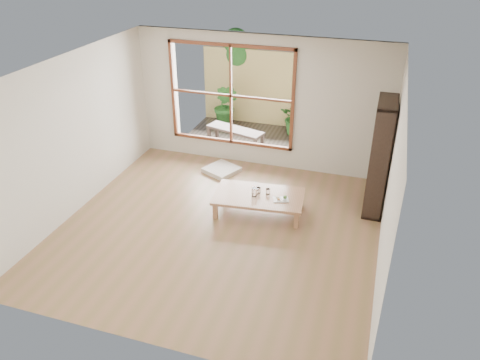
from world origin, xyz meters
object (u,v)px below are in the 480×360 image
Objects in this scene: garden_bench at (235,131)px; bookshelf at (380,157)px; low_table at (259,197)px; food_tray at (282,199)px.

bookshelf is at bearing -12.84° from garden_bench.
low_table is at bearing -47.51° from garden_bench.
bookshelf is at bearing 9.83° from food_tray.
garden_bench is at bearing 105.27° from food_tray.
garden_bench is at bearing 151.51° from bookshelf.
bookshelf is (1.84, 0.74, 0.68)m from low_table.
food_tray is at bearing -11.09° from low_table.
low_table is at bearing -158.25° from bookshelf.
food_tray reaches higher than low_table.
low_table is 5.39× the size of food_tray.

